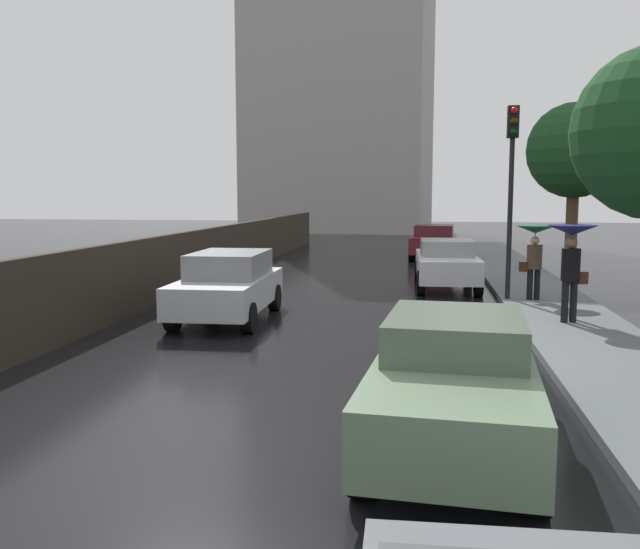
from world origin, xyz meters
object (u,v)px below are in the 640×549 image
Objects in this scene: car_maroon_far_ahead at (434,241)px; car_silver_behind_camera at (228,285)px; pedestrian_with_umbrella_near at (535,244)px; pedestrian_with_umbrella_far at (572,248)px; traffic_light at (512,167)px; car_white_mid_road at (446,263)px; street_tree_mid at (575,151)px; car_green_near_kerb at (454,380)px.

car_silver_behind_camera reaches higher than car_maroon_far_ahead.
car_silver_behind_camera is 2.25× the size of pedestrian_with_umbrella_near.
traffic_light is at bearing 88.96° from pedestrian_with_umbrella_far.
pedestrian_with_umbrella_far is at bearing -70.10° from car_white_mid_road.
street_tree_mid reaches higher than car_maroon_far_ahead.
street_tree_mid reaches higher than car_green_near_kerb.
car_white_mid_road is 3.95m from traffic_light.
traffic_light is 0.81× the size of street_tree_mid.
car_white_mid_road is 2.36× the size of pedestrian_with_umbrella_near.
car_white_mid_road is 2.19× the size of pedestrian_with_umbrella_far.
car_maroon_far_ahead is 7.47m from street_tree_mid.
traffic_light is (1.40, -2.62, 2.60)m from car_white_mid_road.
car_white_mid_road is at bearing 95.00° from pedestrian_with_umbrella_far.
car_silver_behind_camera is at bearing 163.39° from pedestrian_with_umbrella_far.
car_white_mid_road is (0.30, 12.37, -0.00)m from car_green_near_kerb.
car_maroon_far_ahead is at bearing 97.99° from traffic_light.
car_silver_behind_camera is at bearing -154.11° from traffic_light.
car_silver_behind_camera reaches higher than car_white_mid_road.
car_maroon_far_ahead is 0.93× the size of traffic_light.
street_tree_mid reaches higher than pedestrian_with_umbrella_far.
car_maroon_far_ahead is 11.98m from pedestrian_with_umbrella_near.
traffic_light is 7.30m from street_tree_mid.
pedestrian_with_umbrella_far is at bearing -76.53° from car_maroon_far_ahead.
street_tree_mid is at bearing 61.61° from pedestrian_with_umbrella_far.
car_maroon_far_ahead is 1.06× the size of car_silver_behind_camera.
pedestrian_with_umbrella_far is at bearing 178.52° from car_silver_behind_camera.
street_tree_mid is (4.45, -4.97, 3.35)m from car_maroon_far_ahead.
car_silver_behind_camera reaches higher than car_green_near_kerb.
car_maroon_far_ahead is (0.06, 21.43, -0.01)m from car_green_near_kerb.
car_silver_behind_camera is 7.34m from traffic_light.
car_green_near_kerb is at bearing -86.30° from car_maroon_far_ahead.
car_white_mid_road is at bearing 114.52° from pedestrian_with_umbrella_near.
car_white_mid_road is 6.76m from street_tree_mid.
car_green_near_kerb is 0.98× the size of car_maroon_far_ahead.
car_silver_behind_camera is 0.87× the size of traffic_light.
car_silver_behind_camera is (-4.54, -14.67, 0.03)m from car_maroon_far_ahead.
car_green_near_kerb is 0.99× the size of car_white_mid_road.
car_green_near_kerb is 17.39m from street_tree_mid.
car_maroon_far_ahead is 15.36m from car_silver_behind_camera.
street_tree_mid is (1.97, 9.67, 2.45)m from pedestrian_with_umbrella_far.
car_green_near_kerb is 9.98m from pedestrian_with_umbrella_near.
car_silver_behind_camera is 2.08× the size of pedestrian_with_umbrella_far.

